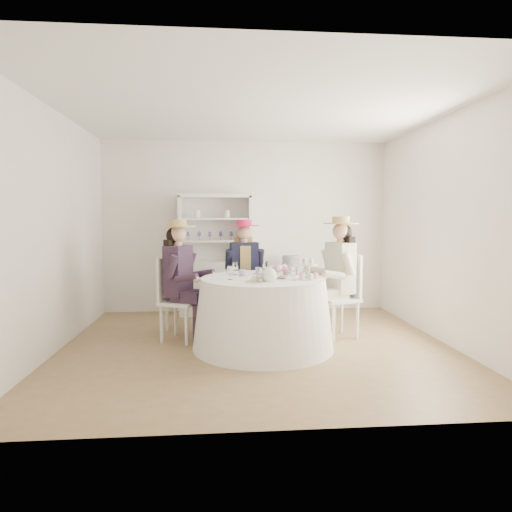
{
  "coord_description": "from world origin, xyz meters",
  "views": [
    {
      "loc": [
        -0.41,
        -4.86,
        1.49
      ],
      "look_at": [
        0.0,
        0.1,
        1.05
      ],
      "focal_mm": 30.0,
      "sensor_mm": 36.0,
      "label": 1
    }
  ],
  "objects": [
    {
      "name": "guest_right",
      "position": [
        1.04,
        0.31,
        0.85
      ],
      "size": [
        0.62,
        0.57,
        1.51
      ],
      "rotation": [
        0.0,
        0.0,
        -1.26
      ],
      "color": "silver",
      "rests_on": "ground"
    },
    {
      "name": "stemware_set",
      "position": [
        0.07,
        -0.04,
        0.89
      ],
      "size": [
        0.84,
        0.88,
        0.15
      ],
      "color": "white",
      "rests_on": "tea_table"
    },
    {
      "name": "side_table",
      "position": [
        0.67,
        1.66,
        0.33
      ],
      "size": [
        0.53,
        0.53,
        0.65
      ],
      "primitive_type": "cube",
      "rotation": [
        0.0,
        0.0,
        -0.32
      ],
      "color": "silver",
      "rests_on": "ground"
    },
    {
      "name": "wall_back",
      "position": [
        0.0,
        2.0,
        1.35
      ],
      "size": [
        4.5,
        0.0,
        4.5
      ],
      "primitive_type": "plane",
      "rotation": [
        1.57,
        0.0,
        0.0
      ],
      "color": "silver",
      "rests_on": "ground"
    },
    {
      "name": "sandwich_plate",
      "position": [
        -0.02,
        -0.38,
        0.83
      ],
      "size": [
        0.28,
        0.28,
        0.06
      ],
      "rotation": [
        0.0,
        0.0,
        0.41
      ],
      "color": "white",
      "rests_on": "tea_table"
    },
    {
      "name": "flower_arrangement",
      "position": [
        0.26,
        -0.08,
        0.91
      ],
      "size": [
        0.2,
        0.2,
        0.08
      ],
      "rotation": [
        0.0,
        0.0,
        -0.15
      ],
      "color": "pink",
      "rests_on": "tea_table"
    },
    {
      "name": "flower_bowl",
      "position": [
        0.27,
        -0.1,
        0.84
      ],
      "size": [
        0.25,
        0.25,
        0.05
      ],
      "primitive_type": "imported",
      "rotation": [
        0.0,
        0.0,
        -0.17
      ],
      "color": "white",
      "rests_on": "tea_table"
    },
    {
      "name": "guest_left",
      "position": [
        -0.9,
        0.32,
        0.83
      ],
      "size": [
        0.62,
        0.56,
        1.48
      ],
      "rotation": [
        0.0,
        0.0,
        1.15
      ],
      "color": "silver",
      "rests_on": "ground"
    },
    {
      "name": "teacup_b",
      "position": [
        0.04,
        0.27,
        0.85
      ],
      "size": [
        0.09,
        0.09,
        0.07
      ],
      "primitive_type": "imported",
      "rotation": [
        0.0,
        0.0,
        -0.25
      ],
      "color": "white",
      "rests_on": "tea_table"
    },
    {
      "name": "guest_mid",
      "position": [
        -0.09,
        0.99,
        0.83
      ],
      "size": [
        0.54,
        0.57,
        1.47
      ],
      "rotation": [
        0.0,
        0.0,
        0.12
      ],
      "color": "silver",
      "rests_on": "ground"
    },
    {
      "name": "table_teapot",
      "position": [
        0.1,
        -0.41,
        0.89
      ],
      "size": [
        0.23,
        0.17,
        0.18
      ],
      "rotation": [
        0.0,
        0.0,
        -0.26
      ],
      "color": "white",
      "rests_on": "tea_table"
    },
    {
      "name": "teacup_c",
      "position": [
        0.31,
        0.04,
        0.85
      ],
      "size": [
        0.11,
        0.11,
        0.07
      ],
      "primitive_type": "imported",
      "rotation": [
        0.0,
        0.0,
        -0.27
      ],
      "color": "white",
      "rests_on": "tea_table"
    },
    {
      "name": "cupcake_stand",
      "position": [
        0.56,
        -0.22,
        0.9
      ],
      "size": [
        0.24,
        0.24,
        0.23
      ],
      "rotation": [
        0.0,
        0.0,
        -0.15
      ],
      "color": "white",
      "rests_on": "tea_table"
    },
    {
      "name": "spare_chair",
      "position": [
        -0.93,
        0.76,
        0.58
      ],
      "size": [
        0.62,
        0.62,
        1.08
      ],
      "rotation": [
        0.0,
        0.0,
        2.47
      ],
      "color": "silver",
      "rests_on": "ground"
    },
    {
      "name": "wall_right",
      "position": [
        2.25,
        0.0,
        1.35
      ],
      "size": [
        0.0,
        4.5,
        4.5
      ],
      "primitive_type": "plane",
      "rotation": [
        1.57,
        0.0,
        -1.57
      ],
      "color": "silver",
      "rests_on": "ground"
    },
    {
      "name": "tea_table",
      "position": [
        0.07,
        -0.04,
        0.4
      ],
      "size": [
        1.62,
        1.62,
        0.81
      ],
      "rotation": [
        0.0,
        0.0,
        0.19
      ],
      "color": "white",
      "rests_on": "ground"
    },
    {
      "name": "wall_front",
      "position": [
        0.0,
        -2.0,
        1.35
      ],
      "size": [
        4.5,
        0.0,
        4.5
      ],
      "primitive_type": "plane",
      "rotation": [
        -1.57,
        0.0,
        0.0
      ],
      "color": "silver",
      "rests_on": "ground"
    },
    {
      "name": "hutch",
      "position": [
        -0.49,
        1.76,
        0.66
      ],
      "size": [
        1.25,
        0.82,
        1.86
      ],
      "rotation": [
        0.0,
        0.0,
        -0.4
      ],
      "color": "silver",
      "rests_on": "ground"
    },
    {
      "name": "hatbox",
      "position": [
        0.67,
        1.66,
        0.78
      ],
      "size": [
        0.35,
        0.35,
        0.27
      ],
      "primitive_type": "cylinder",
      "rotation": [
        0.0,
        0.0,
        0.4
      ],
      "color": "black",
      "rests_on": "side_table"
    },
    {
      "name": "ground",
      "position": [
        0.0,
        0.0,
        0.0
      ],
      "size": [
        4.5,
        4.5,
        0.0
      ],
      "primitive_type": "plane",
      "color": "brown",
      "rests_on": "ground"
    },
    {
      "name": "wall_left",
      "position": [
        -2.25,
        0.0,
        1.35
      ],
      "size": [
        0.0,
        4.5,
        4.5
      ],
      "primitive_type": "plane",
      "rotation": [
        1.57,
        0.0,
        1.57
      ],
      "color": "silver",
      "rests_on": "ground"
    },
    {
      "name": "teacup_a",
      "position": [
        -0.16,
        0.11,
        0.85
      ],
      "size": [
        0.1,
        0.1,
        0.07
      ],
      "primitive_type": "imported",
      "rotation": [
        0.0,
        0.0,
        -0.25
      ],
      "color": "white",
      "rests_on": "tea_table"
    },
    {
      "name": "ceiling",
      "position": [
        0.0,
        0.0,
        2.7
      ],
      "size": [
        4.5,
        4.5,
        0.0
      ],
      "primitive_type": "plane",
      "rotation": [
        3.14,
        0.0,
        0.0
      ],
      "color": "white",
      "rests_on": "wall_back"
    }
  ]
}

